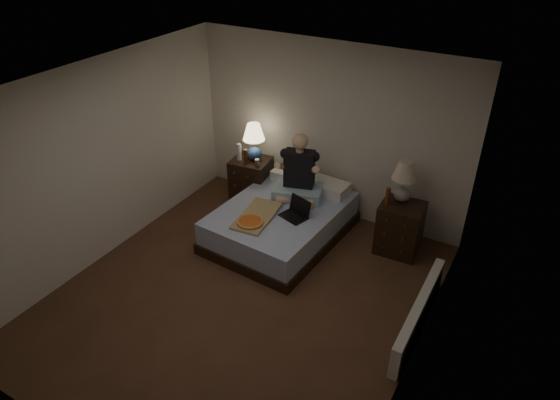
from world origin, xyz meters
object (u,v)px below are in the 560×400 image
Objects in this scene: person at (299,167)px; soda_can at (257,162)px; water_bottle at (239,152)px; nightstand_left at (251,181)px; radiator at (418,314)px; lamp_right at (404,181)px; nightstand_right at (400,228)px; pizza_box at (250,222)px; laptop at (294,209)px; bed at (281,222)px; beer_bottle_right at (388,196)px; lamp_left at (254,142)px; beer_bottle_left at (246,157)px.

soda_can is at bearing 153.40° from person.
person reaches higher than water_bottle.
radiator is at bearing -31.67° from nightstand_left.
radiator is (0.70, -1.35, -0.78)m from lamp_right.
water_bottle is 0.16× the size of radiator.
nightstand_right reaches higher than radiator.
nightstand_left reaches higher than pizza_box.
nightstand_left is 2.35m from nightstand_right.
laptop is (-1.23, -0.63, 0.24)m from nightstand_right.
laptop is (0.26, -0.12, 0.35)m from bed.
bed is 5.51× the size of laptop.
person is (-1.36, -0.24, -0.04)m from lamp_right.
beer_bottle_right is 0.68× the size of laptop.
person reaches higher than lamp_left.
water_bottle is at bearing 123.38° from pizza_box.
beer_bottle_left is 3.28m from radiator.
beer_bottle_left is at bearing 155.49° from bed.
pizza_box is (-1.43, -0.98, -0.30)m from beer_bottle_right.
nightstand_left is at bearing 149.04° from bed.
nightstand_left is 1.01× the size of nightstand_right.
lamp_right is 2.24× the size of water_bottle.
soda_can is (0.32, -0.03, -0.07)m from water_bottle.
lamp_left is at bearing 81.48° from beer_bottle_left.
nightstand_right is 2.54m from water_bottle.
pizza_box is 0.47× the size of radiator.
soda_can is 0.43× the size of beer_bottle_left.
bed is at bearing -27.57° from water_bottle.
nightstand_left is 0.64m from lamp_left.
radiator is (2.13, -0.75, -0.03)m from bed.
nightstand_right is at bearing 44.69° from laptop.
radiator is at bearing -44.87° from person.
laptop is 2.02m from radiator.
soda_can is 1.14m from laptop.
laptop reaches higher than radiator.
nightstand_left reaches higher than nightstand_right.
beer_bottle_right is 1.76m from pizza_box.
lamp_right is 0.28m from beer_bottle_right.
lamp_left is at bearing 145.70° from bed.
laptop is (1.26, -0.65, -0.24)m from water_bottle.
nightstand_right is 3.03× the size of beer_bottle_right.
nightstand_right is 0.92× the size of pizza_box.
lamp_left is 3.36m from radiator.
lamp_right reaches higher than pizza_box.
bed is 1.49m from beer_bottle_right.
nightstand_left is 2.82× the size of water_bottle.
soda_can is at bearing 13.42° from beer_bottle_left.
pizza_box is (-1.62, -1.06, 0.16)m from nightstand_right.
beer_bottle_right is (-0.19, -0.08, 0.46)m from nightstand_right.
beer_bottle_left is at bearing -98.52° from lamp_left.
nightstand_right is 0.44× the size of radiator.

